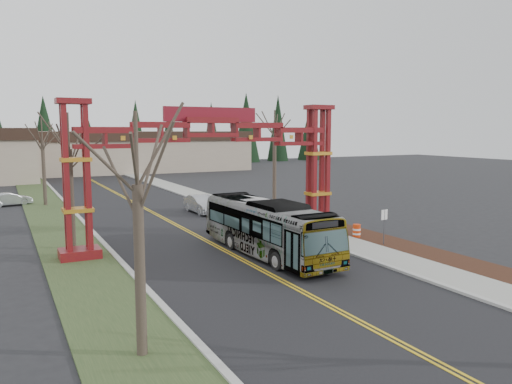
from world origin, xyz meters
TOP-DOWN VIEW (x-y plane):
  - ground at (0.00, 0.00)m, footprint 200.00×200.00m
  - road at (0.00, 25.00)m, footprint 12.00×110.00m
  - lane_line_left at (-0.12, 25.00)m, footprint 0.12×100.00m
  - lane_line_right at (0.12, 25.00)m, footprint 0.12×100.00m
  - curb_right at (6.15, 25.00)m, footprint 0.30×110.00m
  - sidewalk_right at (7.60, 25.00)m, footprint 2.60×110.00m
  - landscape_strip at (10.20, 10.00)m, footprint 2.60×50.00m
  - grass_median at (-8.00, 25.00)m, footprint 4.00×110.00m
  - curb_left at (-6.15, 25.00)m, footprint 0.30×110.00m
  - gateway_arch at (0.00, 18.00)m, footprint 18.20×1.60m
  - retail_building_east at (10.00, 79.95)m, footprint 38.00×20.30m
  - conifer_treeline at (0.25, 92.00)m, footprint 116.10×5.60m
  - transit_bus at (1.80, 14.00)m, footprint 3.05×11.61m
  - silver_sedan at (3.76, 29.54)m, footprint 1.78×4.79m
  - parked_car_far_a at (-11.00, 41.96)m, footprint 4.02×2.19m
  - bare_tree_median_near at (-8.00, 4.38)m, footprint 3.40×3.40m
  - bare_tree_median_mid at (-8.00, 20.63)m, footprint 3.28×3.28m
  - bare_tree_median_far at (-8.00, 40.56)m, footprint 3.35×3.35m
  - bare_tree_right_far at (10.00, 27.74)m, footprint 3.38×3.38m
  - street_sign at (9.33, 12.64)m, footprint 0.52×0.11m
  - barrel_south at (9.19, 15.12)m, footprint 0.53×0.53m
  - barrel_mid at (8.97, 20.06)m, footprint 0.48×0.48m
  - barrel_north at (9.35, 23.08)m, footprint 0.51×0.51m

SIDE VIEW (x-z plane):
  - ground at x=0.00m, z-range 0.00..0.00m
  - road at x=0.00m, z-range 0.00..0.02m
  - lane_line_left at x=-0.12m, z-range 0.02..0.03m
  - lane_line_right at x=0.12m, z-range 0.02..0.03m
  - grass_median at x=-8.00m, z-range 0.00..0.08m
  - landscape_strip at x=10.20m, z-range 0.00..0.12m
  - curb_right at x=6.15m, z-range 0.00..0.15m
  - curb_left at x=-6.15m, z-range 0.00..0.15m
  - sidewalk_right at x=7.60m, z-range 0.01..0.15m
  - barrel_mid at x=8.97m, z-range 0.00..0.90m
  - barrel_north at x=9.35m, z-range 0.00..0.95m
  - barrel_south at x=9.19m, z-range 0.00..0.97m
  - parked_car_far_a at x=-11.00m, z-range 0.00..1.26m
  - silver_sedan at x=3.76m, z-range 0.00..1.57m
  - transit_bus at x=1.80m, z-range 0.00..3.21m
  - street_sign at x=9.33m, z-range 0.50..2.80m
  - retail_building_east at x=10.00m, z-range 0.01..7.01m
  - bare_tree_median_near at x=-8.00m, z-range 1.61..9.38m
  - gateway_arch at x=0.00m, z-range 1.53..10.43m
  - bare_tree_median_mid at x=-8.00m, z-range 1.91..10.14m
  - bare_tree_median_far at x=-8.00m, z-range 1.92..10.28m
  - conifer_treeline at x=0.25m, z-range -0.01..12.99m
  - bare_tree_right_far at x=10.00m, z-range 2.19..11.14m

